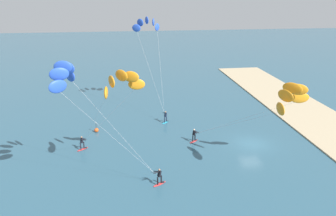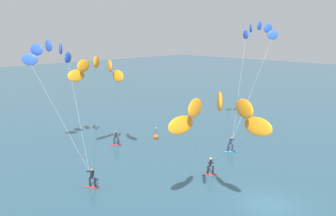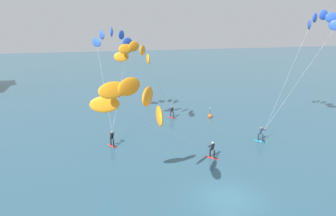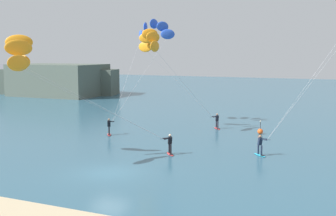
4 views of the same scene
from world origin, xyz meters
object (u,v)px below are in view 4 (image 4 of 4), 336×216
(kitesurfer_far_out, at_px, (152,33))
(marker_buoy, at_px, (260,131))
(kitesurfer_mid_water, at_px, (26,57))
(kitesurfer_downwind, at_px, (153,44))

(kitesurfer_far_out, distance_m, marker_buoy, 16.14)
(kitesurfer_mid_water, xyz_separation_m, marker_buoy, (12.94, 18.98, -7.61))
(kitesurfer_mid_water, distance_m, kitesurfer_downwind, 15.87)
(kitesurfer_far_out, bearing_deg, kitesurfer_downwind, -62.64)
(kitesurfer_mid_water, bearing_deg, kitesurfer_far_out, 89.06)
(kitesurfer_mid_water, xyz_separation_m, kitesurfer_downwind, (2.55, 15.62, 1.12))
(kitesurfer_downwind, bearing_deg, marker_buoy, 17.94)
(kitesurfer_far_out, distance_m, kitesurfer_downwind, 5.01)
(kitesurfer_downwind, bearing_deg, kitesurfer_far_out, 117.36)
(kitesurfer_far_out, relative_size, marker_buoy, 8.66)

